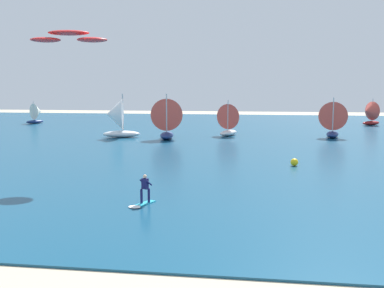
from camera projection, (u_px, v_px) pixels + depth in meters
name	position (u px, v px, depth m)	size (l,w,h in m)	color
ocean	(235.00, 136.00, 59.98)	(160.00, 90.00, 0.10)	navy
kitesurfer	(143.00, 194.00, 24.90)	(1.31, 2.01, 1.67)	#26B2CC
kite	(69.00, 37.00, 32.70)	(5.83, 2.54, 0.86)	red
sailboat_anchored_offshore	(231.00, 119.00, 59.90)	(3.77, 4.21, 4.74)	white
sailboat_heeled_over	(116.00, 118.00, 57.15)	(4.96, 4.32, 5.60)	white
sailboat_trailing	(167.00, 118.00, 56.42)	(4.21, 4.91, 5.64)	navy
sailboat_far_left	(369.00, 113.00, 75.48)	(4.02, 3.74, 4.47)	maroon
sailboat_mid_right	(37.00, 113.00, 79.27)	(3.22, 3.54, 3.93)	navy
sailboat_near_shore	(333.00, 119.00, 57.97)	(3.95, 4.54, 5.14)	navy
marker_buoy	(294.00, 162.00, 37.01)	(0.63, 0.63, 0.63)	yellow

